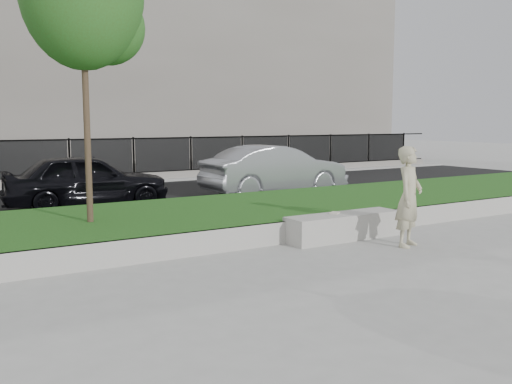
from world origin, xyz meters
TOP-DOWN VIEW (x-y plane):
  - ground at (0.00, 0.00)m, footprint 90.00×90.00m
  - grass_bank at (0.00, 3.00)m, footprint 34.00×4.00m
  - grass_kerb at (0.00, 1.04)m, footprint 34.00×0.08m
  - street at (0.00, 8.50)m, footprint 34.00×7.00m
  - far_pavement at (0.00, 13.00)m, footprint 34.00×3.00m
  - iron_fence at (0.00, 12.00)m, footprint 32.00×0.30m
  - building_facade at (0.00, 20.00)m, footprint 34.00×10.00m
  - stone_bench at (1.61, 0.80)m, footprint 2.33×0.58m
  - man at (2.17, -0.26)m, footprint 0.75×0.64m
  - book at (1.49, 0.90)m, footprint 0.26×0.24m
  - car_dark at (-1.42, 7.00)m, footprint 4.07×1.86m
  - car_silver at (3.98, 6.65)m, footprint 4.37×1.56m

SIDE VIEW (x-z plane):
  - ground at x=0.00m, z-range 0.00..0.00m
  - street at x=0.00m, z-range 0.00..0.04m
  - far_pavement at x=0.00m, z-range 0.00..0.12m
  - grass_bank at x=0.00m, z-range 0.00..0.40m
  - grass_kerb at x=0.00m, z-range 0.00..0.40m
  - stone_bench at x=1.61m, z-range 0.00..0.48m
  - book at x=1.49m, z-range 0.48..0.50m
  - iron_fence at x=0.00m, z-range -0.21..1.29m
  - car_dark at x=-1.42m, z-range 0.04..1.39m
  - car_silver at x=3.98m, z-range 0.04..1.47m
  - man at x=2.17m, z-range 0.00..1.75m
  - building_facade at x=0.00m, z-range 0.00..10.00m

